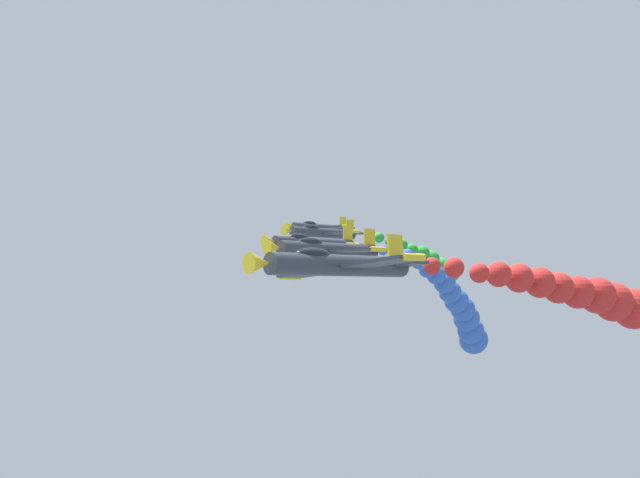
# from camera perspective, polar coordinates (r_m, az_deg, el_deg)

# --- Properties ---
(airplane_lead) EXTENTS (9.56, 10.35, 2.45)m
(airplane_lead) POSITION_cam_1_polar(r_m,az_deg,el_deg) (39.98, 1.29, -1.86)
(airplane_lead) COLOR #333842
(smoke_trail_lead) EXTENTS (3.61, 21.82, 4.70)m
(smoke_trail_lead) POSITION_cam_1_polar(r_m,az_deg,el_deg) (56.61, 18.65, -3.87)
(smoke_trail_lead) COLOR red
(airplane_left_inner) EXTENTS (9.56, 10.35, 2.32)m
(airplane_left_inner) POSITION_cam_1_polar(r_m,az_deg,el_deg) (57.47, 0.53, -0.77)
(airplane_left_inner) COLOR #333842
(airplane_right_inner) EXTENTS (9.57, 10.35, 2.34)m
(airplane_right_inner) POSITION_cam_1_polar(r_m,az_deg,el_deg) (71.59, -0.52, -0.31)
(airplane_right_inner) COLOR #333842
(smoke_trail_right_inner) EXTENTS (10.60, 28.47, 12.57)m
(smoke_trail_right_inner) POSITION_cam_1_polar(r_m,az_deg,el_deg) (94.79, 10.01, -5.21)
(smoke_trail_right_inner) COLOR blue
(airplane_left_outer) EXTENTS (9.56, 10.35, 2.32)m
(airplane_left_outer) POSITION_cam_1_polar(r_m,az_deg,el_deg) (88.73, 0.16, 0.46)
(airplane_left_outer) COLOR #333842
(smoke_trail_left_outer) EXTENTS (2.58, 17.41, 5.84)m
(smoke_trail_left_outer) POSITION_cam_1_polar(r_m,az_deg,el_deg) (102.20, 7.97, -1.55)
(smoke_trail_left_outer) COLOR green
(airplane_right_outer) EXTENTS (9.57, 10.35, 2.33)m
(airplane_right_outer) POSITION_cam_1_polar(r_m,az_deg,el_deg) (104.88, -0.07, 0.81)
(airplane_right_outer) COLOR #333842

